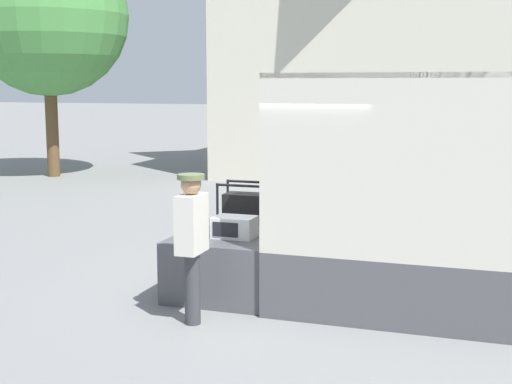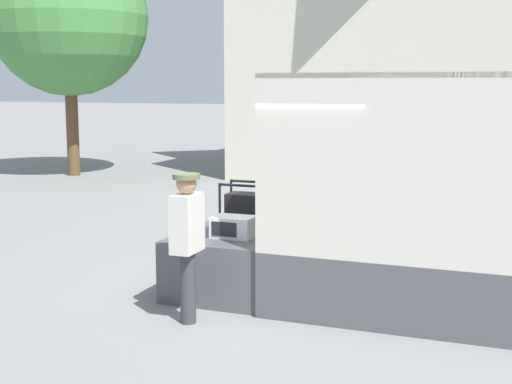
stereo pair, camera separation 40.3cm
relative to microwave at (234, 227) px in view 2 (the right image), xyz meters
name	(u,v)px [view 2 (the right image)]	position (x,y,z in m)	size (l,w,h in m)	color
ground_plane	(288,291)	(0.56, 0.50, -0.92)	(160.00, 160.00, 0.00)	gray
tailgate_deck	(241,258)	(-0.11, 0.50, -0.53)	(1.34, 2.25, 0.78)	#4C4C51
microwave	(234,227)	(0.00, 0.00, 0.00)	(0.52, 0.39, 0.27)	white
portable_generator	(249,207)	(-0.19, 1.01, 0.08)	(0.73, 0.44, 0.56)	black
worker_person	(187,232)	(-0.10, -1.12, 0.14)	(0.31, 0.44, 1.73)	#38383D
house_backdrop	(408,8)	(-0.18, 13.94, 4.04)	(9.26, 7.84, 9.74)	beige
street_tree	(68,16)	(-9.28, 9.64, 3.74)	(4.64, 4.64, 6.99)	brown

